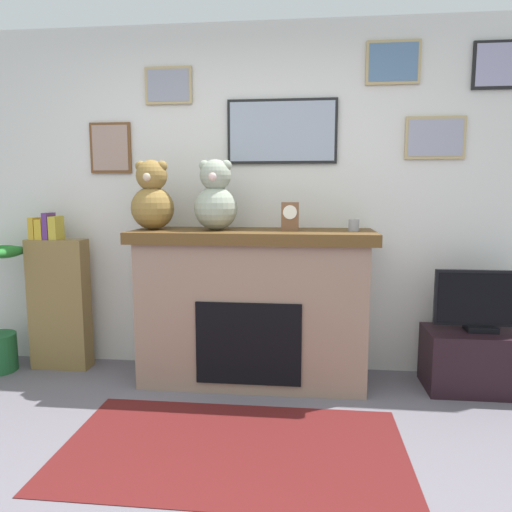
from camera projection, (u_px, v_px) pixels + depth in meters
name	position (u px, v px, depth m)	size (l,w,h in m)	color
back_wall	(247.00, 200.00, 3.65)	(5.20, 0.15, 2.60)	silver
fireplace	(253.00, 305.00, 3.40)	(1.70, 0.62, 1.10)	#8C715E
bookshelf	(59.00, 300.00, 3.65)	(0.45, 0.16, 1.21)	olive
tv_stand	(478.00, 361.00, 3.26)	(0.72, 0.40, 0.42)	black
television	(482.00, 302.00, 3.21)	(0.64, 0.14, 0.43)	black
area_rug	(233.00, 448.00, 2.53)	(1.84, 1.03, 0.01)	#511515
candle_jar	(354.00, 225.00, 3.23)	(0.07, 0.07, 0.08)	gray
mantel_clock	(290.00, 216.00, 3.27)	(0.12, 0.09, 0.20)	brown
teddy_bear_tan	(152.00, 198.00, 3.36)	(0.31, 0.31, 0.49)	olive
teddy_bear_grey	(216.00, 198.00, 3.31)	(0.31, 0.31, 0.49)	gray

